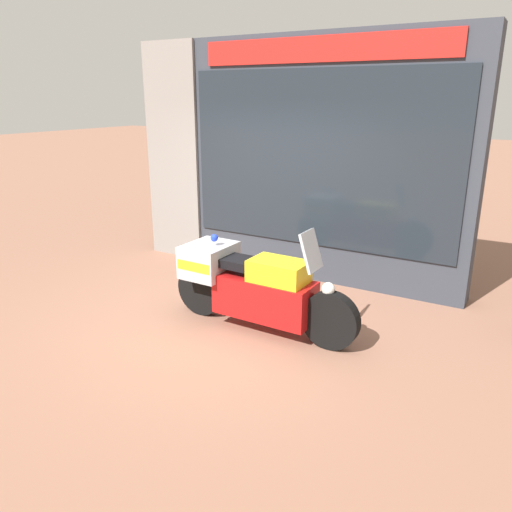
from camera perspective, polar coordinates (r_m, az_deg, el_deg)
The scene contains 4 objects.
ground_plane at distance 6.09m, azimuth -4.48°, elevation -7.15°, with size 60.00×60.00×0.00m, color #8E604C.
shop_building at distance 7.48m, azimuth 1.48°, elevation 11.10°, with size 5.06×0.55×3.36m.
window_display at distance 7.40m, azimuth 7.07°, elevation 1.33°, with size 3.63×0.30×2.02m.
paramedic_motorcycle at distance 5.68m, azimuth -0.60°, elevation -3.26°, with size 2.33×0.63×1.25m.
Camera 1 is at (3.19, -4.51, 2.57)m, focal length 35.00 mm.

